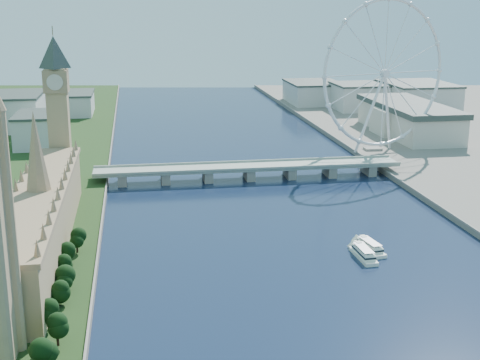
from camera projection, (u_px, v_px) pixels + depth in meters
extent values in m
cube|color=tan|center=(42.00, 221.00, 333.82)|extent=(24.00, 200.00, 28.00)
cone|color=#937A59|center=(36.00, 151.00, 324.56)|extent=(12.00, 12.00, 40.00)
cube|color=tan|center=(60.00, 131.00, 430.18)|extent=(13.00, 13.00, 80.00)
cube|color=#937A59|center=(56.00, 81.00, 421.95)|extent=(15.00, 15.00, 14.00)
pyramid|color=#2D3833|center=(53.00, 36.00, 414.75)|extent=(20.02, 20.02, 20.00)
cube|color=gray|center=(249.00, 167.00, 479.65)|extent=(220.00, 22.00, 2.00)
cube|color=gray|center=(122.00, 179.00, 467.09)|extent=(6.00, 20.00, 7.50)
cube|color=gray|center=(165.00, 177.00, 471.68)|extent=(6.00, 20.00, 7.50)
cube|color=gray|center=(208.00, 175.00, 476.28)|extent=(6.00, 20.00, 7.50)
cube|color=gray|center=(249.00, 174.00, 480.87)|extent=(6.00, 20.00, 7.50)
cube|color=gray|center=(289.00, 172.00, 485.47)|extent=(6.00, 20.00, 7.50)
cube|color=gray|center=(329.00, 170.00, 490.07)|extent=(6.00, 20.00, 7.50)
cube|color=gray|center=(368.00, 169.00, 494.66)|extent=(6.00, 20.00, 7.50)
torus|color=silver|center=(385.00, 73.00, 535.22)|extent=(113.60, 39.12, 118.60)
cylinder|color=silver|center=(385.00, 73.00, 535.22)|extent=(7.25, 6.61, 6.00)
cube|color=gray|center=(373.00, 149.00, 560.75)|extent=(14.00, 10.00, 2.00)
cube|color=beige|center=(41.00, 130.00, 577.25)|extent=(40.00, 60.00, 26.00)
cube|color=beige|center=(10.00, 112.00, 656.23)|extent=(60.00, 80.00, 32.00)
cube|color=beige|center=(70.00, 104.00, 741.50)|extent=(50.00, 70.00, 22.00)
cube|color=beige|center=(361.00, 97.00, 772.21)|extent=(60.00, 60.00, 28.00)
cube|color=beige|center=(417.00, 98.00, 762.06)|extent=(70.00, 90.00, 30.00)
cube|color=beige|center=(313.00, 93.00, 823.84)|extent=(60.00, 80.00, 24.00)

